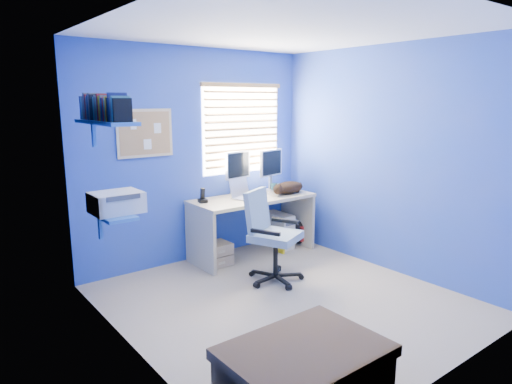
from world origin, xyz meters
TOP-DOWN VIEW (x-y plane):
  - floor at (0.00, 0.00)m, footprint 3.00×3.20m
  - ceiling at (0.00, 0.00)m, footprint 3.00×3.20m
  - wall_back at (0.00, 1.60)m, footprint 3.00×0.01m
  - wall_front at (0.00, -1.60)m, footprint 3.00×0.01m
  - wall_left at (-1.50, 0.00)m, footprint 0.01×3.20m
  - wall_right at (1.50, 0.00)m, footprint 0.01×3.20m
  - desk at (0.56, 1.26)m, footprint 1.54×0.65m
  - laptop at (0.47, 1.24)m, footprint 0.39×0.34m
  - monitor_left at (0.53, 1.52)m, footprint 0.41×0.19m
  - monitor_right at (0.98, 1.42)m, footprint 0.42×0.20m
  - phone at (-0.08, 1.36)m, footprint 0.11×0.13m
  - mug at (1.01, 1.36)m, footprint 0.10×0.09m
  - cd_spindle at (1.10, 1.46)m, footprint 0.13×0.13m
  - cat at (1.05, 1.13)m, footprint 0.48×0.33m
  - tower_pc at (1.03, 1.30)m, footprint 0.19×0.44m
  - drawer_boxes at (-0.01, 1.23)m, footprint 0.35×0.28m
  - yellow_book at (0.89, 1.10)m, footprint 0.03×0.17m
  - backpack at (1.33, 1.20)m, footprint 0.31×0.25m
  - bed_corner at (-0.97, -1.27)m, footprint 0.93×0.66m
  - office_chair at (0.23, 0.49)m, footprint 0.75×0.75m
  - window_blinds at (0.65, 1.57)m, footprint 1.15×0.05m
  - corkboard at (-0.65, 1.58)m, footprint 0.64×0.02m
  - wall_shelves at (-1.35, 0.75)m, footprint 0.42×0.90m

SIDE VIEW (x-z plane):
  - floor at x=0.00m, z-range 0.00..0.00m
  - yellow_book at x=0.89m, z-range 0.00..0.24m
  - drawer_boxes at x=-0.01m, z-range 0.00..0.27m
  - backpack at x=1.33m, z-range 0.00..0.34m
  - bed_corner at x=-0.97m, z-range 0.00..0.45m
  - tower_pc at x=1.03m, z-range 0.00..0.45m
  - office_chair at x=0.23m, z-range -0.12..0.85m
  - desk at x=0.56m, z-range 0.00..0.74m
  - cd_spindle at x=1.10m, z-range 0.74..0.81m
  - mug at x=1.01m, z-range 0.74..0.84m
  - cat at x=1.05m, z-range 0.74..0.90m
  - phone at x=-0.08m, z-range 0.74..0.91m
  - laptop at x=0.47m, z-range 0.74..0.96m
  - monitor_left at x=0.53m, z-range 0.74..1.28m
  - monitor_right at x=0.98m, z-range 0.74..1.28m
  - wall_back at x=0.00m, z-range 0.00..2.50m
  - wall_front at x=0.00m, z-range 0.00..2.50m
  - wall_left at x=-1.50m, z-range 0.00..2.50m
  - wall_right at x=1.50m, z-range 0.00..2.50m
  - wall_shelves at x=-1.35m, z-range 0.91..1.96m
  - corkboard at x=-0.65m, z-range 1.29..1.81m
  - window_blinds at x=0.65m, z-range 1.00..2.10m
  - ceiling at x=0.00m, z-range 2.50..2.50m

